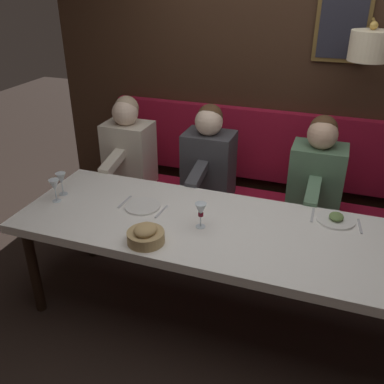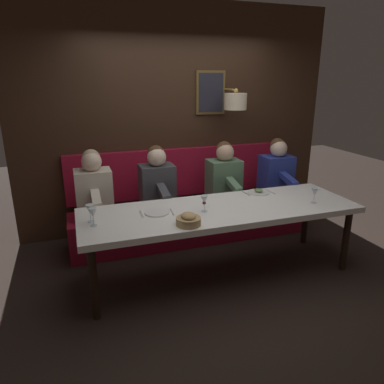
{
  "view_description": "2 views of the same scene",
  "coord_description": "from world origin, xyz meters",
  "px_view_note": "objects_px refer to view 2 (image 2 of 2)",
  "views": [
    {
      "loc": [
        -2.19,
        -0.51,
        2.15
      ],
      "look_at": [
        0.05,
        0.29,
        0.92
      ],
      "focal_mm": 39.99,
      "sensor_mm": 36.0,
      "label": 1
    },
    {
      "loc": [
        -3.09,
        1.35,
        1.98
      ],
      "look_at": [
        0.05,
        0.29,
        0.92
      ],
      "focal_mm": 33.43,
      "sensor_mm": 36.0,
      "label": 2
    }
  ],
  "objects_px": {
    "wine_glass_0": "(315,192)",
    "wine_glass_3": "(90,210)",
    "dining_table": "(221,213)",
    "wine_glass_2": "(93,213)",
    "diner_nearest": "(276,171)",
    "diner_far": "(94,187)",
    "diner_middle": "(157,181)",
    "bread_bowl": "(188,220)",
    "wine_glass_1": "(204,200)",
    "diner_near": "(224,175)"
  },
  "relations": [
    {
      "from": "wine_glass_3",
      "to": "wine_glass_0",
      "type": "bearing_deg",
      "value": -95.6
    },
    {
      "from": "diner_near",
      "to": "wine_glass_0",
      "type": "distance_m",
      "value": 1.2
    },
    {
      "from": "diner_nearest",
      "to": "diner_middle",
      "type": "bearing_deg",
      "value": 90.0
    },
    {
      "from": "diner_middle",
      "to": "wine_glass_2",
      "type": "xyz_separation_m",
      "value": [
        -0.95,
        0.8,
        0.04
      ]
    },
    {
      "from": "diner_nearest",
      "to": "diner_middle",
      "type": "relative_size",
      "value": 1.0
    },
    {
      "from": "diner_nearest",
      "to": "diner_near",
      "type": "bearing_deg",
      "value": 90.0
    },
    {
      "from": "diner_nearest",
      "to": "wine_glass_0",
      "type": "bearing_deg",
      "value": 169.24
    },
    {
      "from": "diner_middle",
      "to": "wine_glass_2",
      "type": "distance_m",
      "value": 1.24
    },
    {
      "from": "wine_glass_1",
      "to": "wine_glass_3",
      "type": "height_order",
      "value": "same"
    },
    {
      "from": "diner_middle",
      "to": "wine_glass_0",
      "type": "distance_m",
      "value": 1.77
    },
    {
      "from": "diner_nearest",
      "to": "wine_glass_3",
      "type": "bearing_deg",
      "value": 109.12
    },
    {
      "from": "diner_near",
      "to": "wine_glass_2",
      "type": "relative_size",
      "value": 4.82
    },
    {
      "from": "dining_table",
      "to": "diner_far",
      "type": "relative_size",
      "value": 3.53
    },
    {
      "from": "wine_glass_3",
      "to": "bread_bowl",
      "type": "distance_m",
      "value": 0.89
    },
    {
      "from": "bread_bowl",
      "to": "diner_far",
      "type": "bearing_deg",
      "value": 31.18
    },
    {
      "from": "dining_table",
      "to": "wine_glass_3",
      "type": "bearing_deg",
      "value": 88.19
    },
    {
      "from": "diner_middle",
      "to": "wine_glass_2",
      "type": "bearing_deg",
      "value": 139.83
    },
    {
      "from": "diner_near",
      "to": "wine_glass_3",
      "type": "xyz_separation_m",
      "value": [
        -0.84,
        1.68,
        0.04
      ]
    },
    {
      "from": "dining_table",
      "to": "diner_middle",
      "type": "relative_size",
      "value": 3.53
    },
    {
      "from": "dining_table",
      "to": "diner_far",
      "type": "height_order",
      "value": "diner_far"
    },
    {
      "from": "wine_glass_0",
      "to": "wine_glass_3",
      "type": "distance_m",
      "value": 2.24
    },
    {
      "from": "wine_glass_2",
      "to": "wine_glass_3",
      "type": "relative_size",
      "value": 1.0
    },
    {
      "from": "wine_glass_1",
      "to": "wine_glass_2",
      "type": "bearing_deg",
      "value": 90.9
    },
    {
      "from": "diner_nearest",
      "to": "wine_glass_0",
      "type": "height_order",
      "value": "diner_nearest"
    },
    {
      "from": "diner_near",
      "to": "wine_glass_1",
      "type": "bearing_deg",
      "value": 146.52
    },
    {
      "from": "dining_table",
      "to": "bread_bowl",
      "type": "xyz_separation_m",
      "value": [
        -0.31,
        0.45,
        0.11
      ]
    },
    {
      "from": "diner_far",
      "to": "wine_glass_0",
      "type": "xyz_separation_m",
      "value": [
        -1.06,
        -2.14,
        0.04
      ]
    },
    {
      "from": "dining_table",
      "to": "diner_far",
      "type": "xyz_separation_m",
      "value": [
        0.88,
        1.17,
        0.14
      ]
    },
    {
      "from": "diner_near",
      "to": "bread_bowl",
      "type": "height_order",
      "value": "diner_near"
    },
    {
      "from": "wine_glass_0",
      "to": "bread_bowl",
      "type": "bearing_deg",
      "value": 95.48
    },
    {
      "from": "wine_glass_2",
      "to": "wine_glass_1",
      "type": "bearing_deg",
      "value": -89.1
    },
    {
      "from": "diner_nearest",
      "to": "wine_glass_1",
      "type": "xyz_separation_m",
      "value": [
        -0.93,
        1.37,
        0.04
      ]
    },
    {
      "from": "wine_glass_1",
      "to": "wine_glass_3",
      "type": "bearing_deg",
      "value": 85.3
    },
    {
      "from": "diner_nearest",
      "to": "diner_far",
      "type": "xyz_separation_m",
      "value": [
        0.0,
        2.34,
        0.0
      ]
    },
    {
      "from": "dining_table",
      "to": "wine_glass_2",
      "type": "distance_m",
      "value": 1.26
    },
    {
      "from": "diner_nearest",
      "to": "diner_far",
      "type": "bearing_deg",
      "value": 90.0
    },
    {
      "from": "diner_nearest",
      "to": "bread_bowl",
      "type": "distance_m",
      "value": 2.01
    },
    {
      "from": "wine_glass_1",
      "to": "wine_glass_2",
      "type": "distance_m",
      "value": 1.04
    },
    {
      "from": "diner_middle",
      "to": "wine_glass_0",
      "type": "bearing_deg",
      "value": -126.93
    },
    {
      "from": "diner_nearest",
      "to": "wine_glass_1",
      "type": "height_order",
      "value": "diner_nearest"
    },
    {
      "from": "diner_nearest",
      "to": "diner_near",
      "type": "relative_size",
      "value": 1.0
    },
    {
      "from": "diner_middle",
      "to": "bread_bowl",
      "type": "distance_m",
      "value": 1.2
    },
    {
      "from": "diner_far",
      "to": "wine_glass_3",
      "type": "distance_m",
      "value": 0.85
    },
    {
      "from": "diner_near",
      "to": "bread_bowl",
      "type": "xyz_separation_m",
      "value": [
        -1.2,
        0.86,
        -0.03
      ]
    },
    {
      "from": "diner_middle",
      "to": "diner_far",
      "type": "distance_m",
      "value": 0.73
    },
    {
      "from": "wine_glass_1",
      "to": "diner_far",
      "type": "bearing_deg",
      "value": 46.28
    },
    {
      "from": "diner_far",
      "to": "wine_glass_3",
      "type": "height_order",
      "value": "diner_far"
    },
    {
      "from": "diner_near",
      "to": "diner_middle",
      "type": "xyz_separation_m",
      "value": [
        0.0,
        0.86,
        0.0
      ]
    },
    {
      "from": "dining_table",
      "to": "wine_glass_0",
      "type": "height_order",
      "value": "wine_glass_0"
    },
    {
      "from": "wine_glass_1",
      "to": "dining_table",
      "type": "bearing_deg",
      "value": -76.59
    }
  ]
}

